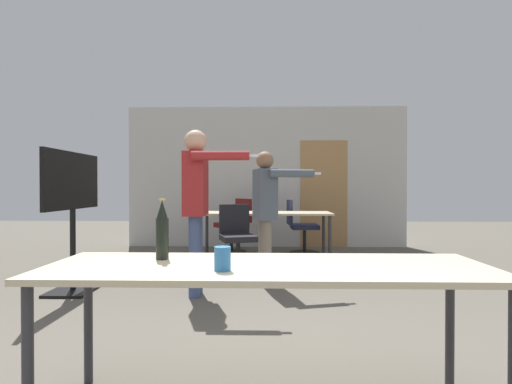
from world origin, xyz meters
name	(u,v)px	position (x,y,z in m)	size (l,w,h in m)	color
back_wall	(268,177)	(0.03, 6.25, 1.34)	(5.37, 0.12, 2.71)	beige
conference_table_near	(267,278)	(-0.01, 0.51, 0.69)	(2.22, 0.71, 0.76)	#C6B793
conference_table_far	(265,216)	(-0.03, 4.78, 0.69)	(2.06, 0.77, 0.76)	#C6B793
tv_screen	(72,204)	(-2.14, 2.82, 0.97)	(0.44, 1.20, 1.54)	black
person_left_plaid	(197,194)	(-0.75, 2.71, 1.08)	(0.79, 0.58, 1.76)	#3D4C75
person_far_watching	(266,203)	(-0.01, 3.28, 0.96)	(0.81, 0.57, 1.58)	slate
office_chair_far_left	(235,227)	(-0.56, 5.54, 0.45)	(0.69, 0.67, 0.95)	black
office_chair_far_right	(300,228)	(0.58, 5.43, 0.43)	(0.56, 0.52, 0.93)	black
office_chair_side_rolled	(237,239)	(-0.42, 4.11, 0.42)	(0.58, 0.63, 0.90)	black
beer_bottle	(162,231)	(-0.58, 0.64, 0.91)	(0.07, 0.07, 0.33)	black
drink_cup	(222,259)	(-0.22, 0.35, 0.81)	(0.08, 0.08, 0.11)	#2866A3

